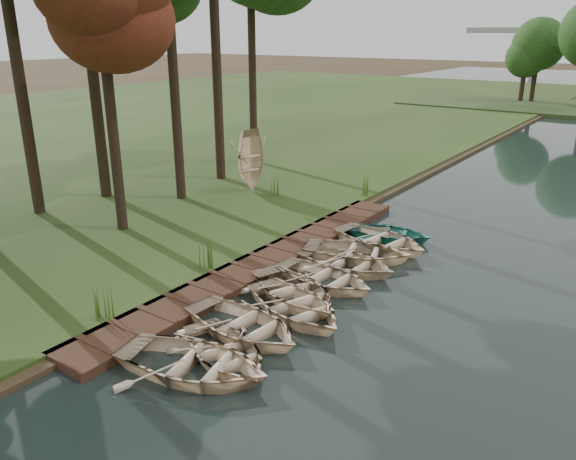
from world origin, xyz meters
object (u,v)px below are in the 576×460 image
Objects in this scene: rowboat_0 at (193,360)px; boardwalk at (267,262)px; stored_rowboat at (251,185)px; rowboat_1 at (225,349)px; rowboat_2 at (242,322)px.

boardwalk is at bearing 8.80° from rowboat_0.
stored_rowboat is (-5.80, 6.35, 0.47)m from boardwalk.
rowboat_2 reaches higher than rowboat_1.
rowboat_2 is (-0.24, 2.09, -0.02)m from rowboat_0.
boardwalk is at bearing 35.25° from rowboat_2.
rowboat_0 reaches higher than boardwalk.
rowboat_0 is 1.25× the size of stored_rowboat.
stored_rowboat reaches higher than rowboat_1.
rowboat_1 reaches higher than boardwalk.
rowboat_2 is at bearing 43.38° from rowboat_1.
rowboat_0 is at bearing -172.15° from rowboat_1.
rowboat_0 is 0.90m from rowboat_1.
rowboat_0 is 1.19× the size of rowboat_1.
rowboat_1 is (2.83, -5.40, 0.23)m from boardwalk.
stored_rowboat reaches higher than rowboat_2.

